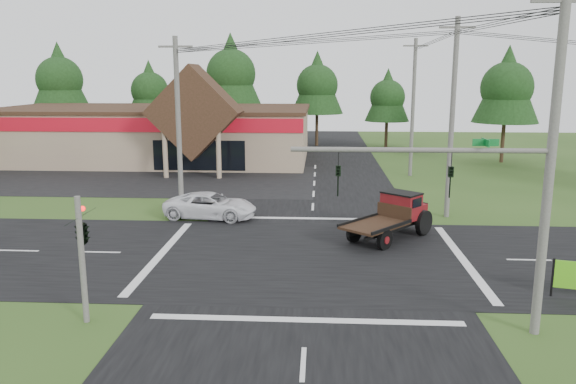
{
  "coord_description": "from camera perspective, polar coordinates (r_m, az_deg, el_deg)",
  "views": [
    {
      "loc": [
        0.42,
        -24.98,
        8.27
      ],
      "look_at": [
        -1.25,
        4.11,
        2.2
      ],
      "focal_mm": 35.0,
      "sensor_mm": 36.0,
      "label": 1
    }
  ],
  "objects": [
    {
      "name": "tree_side_ne",
      "position": [
        57.73,
        21.37,
        10.09
      ],
      "size": [
        6.16,
        6.16,
        11.11
      ],
      "color": "#332316",
      "rests_on": "ground"
    },
    {
      "name": "tree_row_c",
      "position": [
        66.8,
        -5.81,
        12.1
      ],
      "size": [
        7.28,
        7.28,
        13.13
      ],
      "color": "#332316",
      "rests_on": "ground"
    },
    {
      "name": "tree_row_b",
      "position": [
        70.04,
        -13.88,
        10.15
      ],
      "size": [
        5.6,
        5.6,
        10.1
      ],
      "color": "#332316",
      "rests_on": "ground"
    },
    {
      "name": "utility_pole_nr",
      "position": [
        19.04,
        25.11,
        2.71
      ],
      "size": [
        2.0,
        0.3,
        11.0
      ],
      "color": "#595651",
      "rests_on": "ground"
    },
    {
      "name": "tree_row_d",
      "position": [
        66.99,
        2.99,
        10.99
      ],
      "size": [
        6.16,
        6.16,
        11.11
      ],
      "color": "#332316",
      "rests_on": "ground"
    },
    {
      "name": "ground",
      "position": [
        26.32,
        2.23,
        -6.56
      ],
      "size": [
        120.0,
        120.0,
        0.0
      ],
      "primitive_type": "plane",
      "color": "#2F4C1B",
      "rests_on": "ground"
    },
    {
      "name": "utility_pole_n",
      "position": [
        47.66,
        12.58,
        8.44
      ],
      "size": [
        2.0,
        0.3,
        11.2
      ],
      "color": "#595651",
      "rests_on": "ground"
    },
    {
      "name": "tree_row_e",
      "position": [
        65.46,
        10.08,
        9.63
      ],
      "size": [
        5.04,
        5.04,
        9.09
      ],
      "color": "#332316",
      "rests_on": "ground"
    },
    {
      "name": "road_ew",
      "position": [
        26.31,
        2.23,
        -6.53
      ],
      "size": [
        120.0,
        12.0,
        0.02
      ],
      "primitive_type": "cube",
      "color": "black",
      "rests_on": "ground"
    },
    {
      "name": "road_ns",
      "position": [
        26.31,
        2.23,
        -6.54
      ],
      "size": [
        12.0,
        120.0,
        0.02
      ],
      "primitive_type": "cube",
      "color": "black",
      "rests_on": "ground"
    },
    {
      "name": "traffic_signal_mast",
      "position": [
        18.7,
        20.0,
        -0.82
      ],
      "size": [
        8.12,
        0.24,
        7.0
      ],
      "color": "#595651",
      "rests_on": "ground"
    },
    {
      "name": "traffic_signal_corner",
      "position": [
        19.93,
        -20.26,
        -2.76
      ],
      "size": [
        0.53,
        2.48,
        4.4
      ],
      "color": "#595651",
      "rests_on": "ground"
    },
    {
      "name": "parking_apron",
      "position": [
        47.01,
        -14.63,
        1.27
      ],
      "size": [
        28.0,
        14.0,
        0.02
      ],
      "primitive_type": "cube",
      "color": "black",
      "rests_on": "ground"
    },
    {
      "name": "white_pickup",
      "position": [
        33.38,
        -7.87,
        -1.37
      ],
      "size": [
        5.62,
        3.09,
        1.49
      ],
      "primitive_type": "imported",
      "rotation": [
        0.0,
        0.0,
        1.45
      ],
      "color": "white",
      "rests_on": "ground"
    },
    {
      "name": "utility_pole_nw",
      "position": [
        34.16,
        -11.07,
        6.71
      ],
      "size": [
        2.0,
        0.3,
        10.5
      ],
      "color": "#595651",
      "rests_on": "ground"
    },
    {
      "name": "utility_pole_ne",
      "position": [
        33.92,
        16.33,
        7.27
      ],
      "size": [
        2.0,
        0.3,
        11.5
      ],
      "color": "#595651",
      "rests_on": "ground"
    },
    {
      "name": "tree_row_a",
      "position": [
        71.75,
        -22.2,
        10.74
      ],
      "size": [
        6.72,
        6.72,
        12.12
      ],
      "color": "#332316",
      "rests_on": "ground"
    },
    {
      "name": "cvs_building",
      "position": [
        57.15,
        -13.19,
        5.95
      ],
      "size": [
        30.4,
        18.2,
        9.19
      ],
      "color": "tan",
      "rests_on": "ground"
    },
    {
      "name": "antique_flatbed_truck",
      "position": [
        29.13,
        10.18,
        -2.52
      ],
      "size": [
        5.3,
        5.64,
        2.35
      ],
      "primitive_type": null,
      "rotation": [
        0.0,
        0.0,
        -0.72
      ],
      "color": "#590C11",
      "rests_on": "ground"
    }
  ]
}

